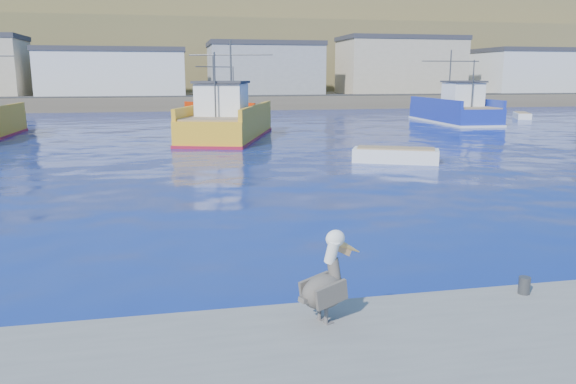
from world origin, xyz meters
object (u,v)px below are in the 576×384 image
object	(u,v)px
boat_orange	(221,110)
pelican	(327,283)
skiff_mid	(395,157)
trawler_blue	(455,111)
skiff_far	(522,116)
trawler_yellow_b	(227,122)

from	to	relation	value
boat_orange	pelican	world-z (taller)	boat_orange
skiff_mid	pelican	distance (m)	19.85
trawler_blue	boat_orange	distance (m)	21.67
skiff_far	pelican	bearing A→B (deg)	-126.94
trawler_yellow_b	trawler_blue	distance (m)	23.31
skiff_mid	boat_orange	bearing A→B (deg)	102.11
trawler_yellow_b	pelican	bearing A→B (deg)	-92.79
trawler_yellow_b	boat_orange	distance (m)	15.95
skiff_mid	skiff_far	size ratio (longest dim) A/B	1.16
skiff_far	pelican	world-z (taller)	pelican
trawler_blue	pelican	size ratio (longest dim) A/B	8.24
boat_orange	skiff_far	xyz separation A→B (m)	(29.38, -3.98, -0.75)
trawler_blue	skiff_mid	xyz separation A→B (m)	(-14.47, -21.46, -0.77)
trawler_yellow_b	skiff_far	world-z (taller)	trawler_yellow_b
boat_orange	skiff_mid	size ratio (longest dim) A/B	1.84
boat_orange	skiff_far	distance (m)	29.65
trawler_yellow_b	skiff_mid	distance (m)	14.27
trawler_blue	trawler_yellow_b	bearing A→B (deg)	-157.14
trawler_yellow_b	trawler_blue	xyz separation A→B (m)	(21.48, 9.06, -0.04)
pelican	trawler_blue	bearing A→B (deg)	59.76
trawler_yellow_b	skiff_far	size ratio (longest dim) A/B	3.49
skiff_mid	skiff_far	world-z (taller)	skiff_mid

